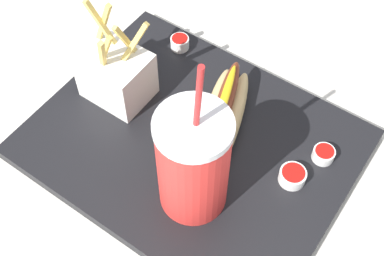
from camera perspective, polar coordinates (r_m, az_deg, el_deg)
The scene contains 8 objects.
ground_plane at distance 0.77m, azimuth 0.00°, elevation -2.55°, with size 2.40×2.40×0.02m, color silver.
food_tray at distance 0.76m, azimuth 0.00°, elevation -1.74°, with size 0.44×0.35×0.02m, color black.
soda_cup at distance 0.63m, azimuth 0.14°, elevation -3.89°, with size 0.09×0.09×0.27m.
fries_basket at distance 0.78m, azimuth -8.32°, elevation 5.87°, with size 0.10×0.08×0.16m.
hot_dog_1 at distance 0.75m, azimuth 3.54°, elevation 1.83°, with size 0.11×0.18×0.06m.
ketchup_cup_1 at distance 0.86m, azimuth -1.36°, elevation 9.41°, with size 0.03×0.03×0.02m.
ketchup_cup_2 at distance 0.75m, azimuth 14.27°, elevation -2.78°, with size 0.03×0.03×0.02m.
ketchup_cup_3 at distance 0.72m, azimuth 11.00°, elevation -5.17°, with size 0.04×0.04×0.02m.
Camera 1 is at (0.24, -0.34, 0.64)m, focal length 48.50 mm.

